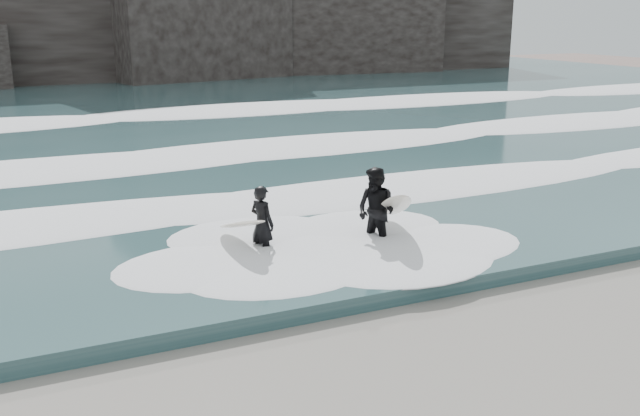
{
  "coord_description": "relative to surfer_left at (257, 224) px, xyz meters",
  "views": [
    {
      "loc": [
        -4.39,
        -6.3,
        4.67
      ],
      "look_at": [
        1.21,
        5.82,
        1.0
      ],
      "focal_mm": 40.0,
      "sensor_mm": 36.0,
      "label": 1
    }
  ],
  "objects": [
    {
      "name": "headland",
      "position": [
        0.0,
        39.91,
        4.24
      ],
      "size": [
        70.0,
        9.0,
        10.0
      ],
      "primitive_type": "cube",
      "color": "black",
      "rests_on": "ground"
    },
    {
      "name": "foam_far",
      "position": [
        0.0,
        18.91,
        -0.31
      ],
      "size": [
        60.0,
        4.8,
        0.3
      ],
      "primitive_type": "ellipsoid",
      "color": "white",
      "rests_on": "sea"
    },
    {
      "name": "foam_mid",
      "position": [
        0.0,
        9.91,
        -0.34
      ],
      "size": [
        60.0,
        4.0,
        0.24
      ],
      "primitive_type": "ellipsoid",
      "color": "white",
      "rests_on": "sea"
    },
    {
      "name": "foam_near",
      "position": [
        0.0,
        2.91,
        -0.36
      ],
      "size": [
        60.0,
        3.2,
        0.2
      ],
      "primitive_type": "ellipsoid",
      "color": "white",
      "rests_on": "sea"
    },
    {
      "name": "surfer_left",
      "position": [
        0.0,
        0.0,
        0.0
      ],
      "size": [
        1.01,
        1.98,
        1.5
      ],
      "color": "black",
      "rests_on": "ground"
    },
    {
      "name": "surfer_right",
      "position": [
        2.39,
        -0.52,
        0.12
      ],
      "size": [
        1.58,
        2.14,
        1.74
      ],
      "color": "black",
      "rests_on": "ground"
    },
    {
      "name": "ground",
      "position": [
        0.0,
        -6.09,
        -0.76
      ],
      "size": [
        120.0,
        120.0,
        0.0
      ],
      "primitive_type": "plane",
      "color": "#81645A",
      "rests_on": "ground"
    },
    {
      "name": "sea",
      "position": [
        0.0,
        22.91,
        -0.61
      ],
      "size": [
        90.0,
        52.0,
        0.3
      ],
      "primitive_type": "cube",
      "color": "#2C4C4F",
      "rests_on": "ground"
    }
  ]
}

